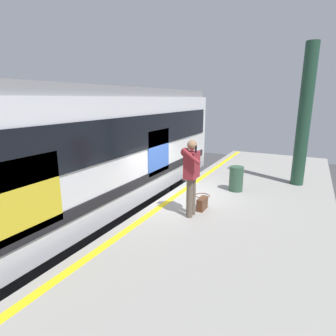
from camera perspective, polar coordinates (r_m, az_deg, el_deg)
The scene contains 10 objects.
ground_plane at distance 8.31m, azimuth -0.09°, elevation -12.51°, with size 23.51×23.51×0.00m, color #3D3D3F.
platform at distance 7.44m, azimuth 14.72°, elevation -11.58°, with size 14.73×4.19×1.11m, color gray.
safety_line at distance 7.75m, azimuth 1.89°, elevation -5.54°, with size 14.44×0.16×0.01m, color yellow.
track_rail_near at distance 8.79m, azimuth -6.70°, elevation -10.46°, with size 19.15×0.08×0.16m, color slate.
track_rail_far at distance 9.61m, azimuth -13.91°, elevation -8.60°, with size 19.15×0.08×0.16m, color slate.
train_carriage at distance 7.23m, azimuth -19.87°, elevation 3.20°, with size 12.11×2.75×3.84m.
passenger at distance 6.14m, azimuth 4.79°, elevation -0.80°, with size 0.57×0.55×1.74m.
handbag at distance 6.77m, azimuth 7.03°, elevation -7.09°, with size 0.39×0.36×0.36m.
station_column at distance 9.26m, azimuth 26.17°, elevation 9.43°, with size 0.37×0.37×4.16m, color #1E3F2D.
trash_bin at distance 8.24m, azimuth 13.80°, elevation -2.15°, with size 0.39×0.39×0.72m, color #2D4C38.
Camera 1 is at (6.60, 3.40, 3.73)m, focal length 29.71 mm.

